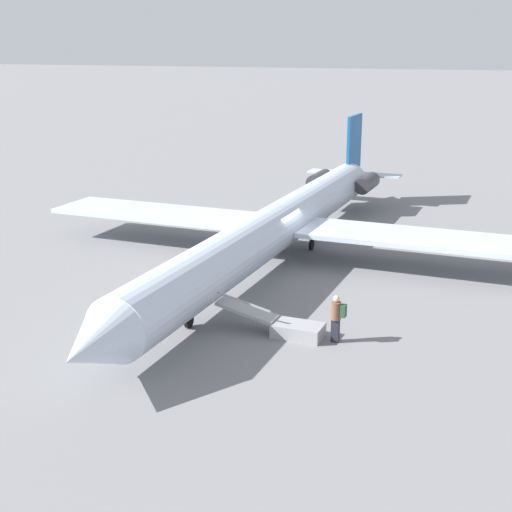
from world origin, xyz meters
TOP-DOWN VIEW (x-y plane):
  - ground_plane at (0.00, 0.00)m, footprint 600.00×600.00m
  - airplane_main at (-0.89, -0.02)m, footprint 33.10×25.59m
  - boarding_stairs at (8.23, 3.86)m, footprint 1.14×4.04m
  - passenger at (8.10, 5.66)m, footprint 0.36×0.54m

SIDE VIEW (x-z plane):
  - ground_plane at x=0.00m, z-range 0.00..0.00m
  - boarding_stairs at x=8.23m, z-range -0.41..1.12m
  - passenger at x=8.10m, z-range 0.13..1.87m
  - airplane_main at x=-0.89m, z-range -1.18..4.64m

